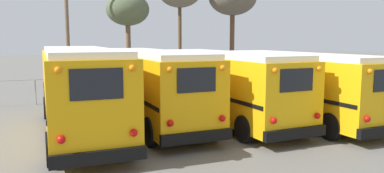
# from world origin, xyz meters

# --- Properties ---
(ground_plane) EXTENTS (160.00, 160.00, 0.00)m
(ground_plane) POSITION_xyz_m (0.00, 0.00, 0.00)
(ground_plane) COLOR #66635E
(school_bus_0) EXTENTS (2.78, 9.82, 3.31)m
(school_bus_0) POSITION_xyz_m (-4.67, -0.05, 1.80)
(school_bus_0) COLOR #E5A00C
(school_bus_0) RESTS_ON ground
(school_bus_1) EXTENTS (2.53, 10.28, 3.15)m
(school_bus_1) POSITION_xyz_m (-1.56, 1.04, 1.72)
(school_bus_1) COLOR #E5A00C
(school_bus_1) RESTS_ON ground
(school_bus_2) EXTENTS (2.78, 10.05, 3.08)m
(school_bus_2) POSITION_xyz_m (1.56, 0.10, 1.68)
(school_bus_2) COLOR #EAAA0F
(school_bus_2) RESTS_ON ground
(school_bus_3) EXTENTS (2.67, 9.46, 3.03)m
(school_bus_3) POSITION_xyz_m (4.67, -1.15, 1.65)
(school_bus_3) COLOR #EAAA0F
(school_bus_3) RESTS_ON ground
(utility_pole) EXTENTS (1.80, 0.25, 9.22)m
(utility_pole) POSITION_xyz_m (-4.06, 11.30, 4.82)
(utility_pole) COLOR brown
(utility_pole) RESTS_ON ground
(bare_tree_0) EXTENTS (3.05, 3.05, 6.87)m
(bare_tree_0) POSITION_xyz_m (0.11, 11.85, 5.64)
(bare_tree_0) COLOR brown
(bare_tree_0) RESTS_ON ground
(fence_line) EXTENTS (17.40, 0.06, 1.42)m
(fence_line) POSITION_xyz_m (0.00, 7.81, 0.99)
(fence_line) COLOR #939399
(fence_line) RESTS_ON ground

